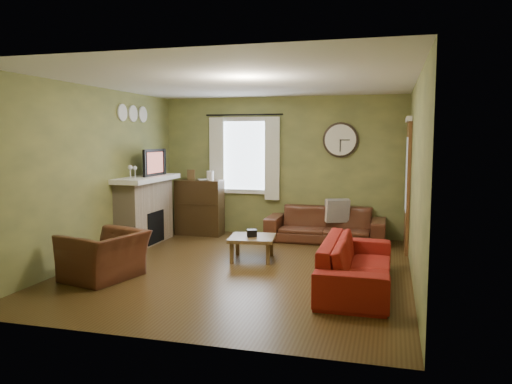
% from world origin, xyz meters
% --- Properties ---
extents(floor, '(4.60, 5.20, 0.00)m').
position_xyz_m(floor, '(0.00, 0.00, 0.00)').
color(floor, '#422F15').
rests_on(floor, ground).
extents(ceiling, '(4.60, 5.20, 0.00)m').
position_xyz_m(ceiling, '(0.00, 0.00, 2.60)').
color(ceiling, white).
rests_on(ceiling, ground).
extents(wall_left, '(0.00, 5.20, 2.60)m').
position_xyz_m(wall_left, '(-2.30, 0.00, 1.30)').
color(wall_left, olive).
rests_on(wall_left, ground).
extents(wall_right, '(0.00, 5.20, 2.60)m').
position_xyz_m(wall_right, '(2.30, 0.00, 1.30)').
color(wall_right, olive).
rests_on(wall_right, ground).
extents(wall_back, '(4.60, 0.00, 2.60)m').
position_xyz_m(wall_back, '(0.00, 2.60, 1.30)').
color(wall_back, olive).
rests_on(wall_back, ground).
extents(wall_front, '(4.60, 0.00, 2.60)m').
position_xyz_m(wall_front, '(0.00, -2.60, 1.30)').
color(wall_front, olive).
rests_on(wall_front, ground).
extents(fireplace, '(0.40, 1.40, 1.10)m').
position_xyz_m(fireplace, '(-2.10, 1.15, 0.55)').
color(fireplace, tan).
rests_on(fireplace, floor).
extents(firebox, '(0.04, 0.60, 0.55)m').
position_xyz_m(firebox, '(-1.91, 1.15, 0.30)').
color(firebox, black).
rests_on(firebox, fireplace).
extents(mantel, '(0.58, 1.60, 0.08)m').
position_xyz_m(mantel, '(-2.07, 1.15, 1.14)').
color(mantel, white).
rests_on(mantel, fireplace).
extents(tv, '(0.08, 0.60, 0.35)m').
position_xyz_m(tv, '(-2.05, 1.30, 1.35)').
color(tv, black).
rests_on(tv, mantel).
extents(tv_screen, '(0.02, 0.62, 0.36)m').
position_xyz_m(tv_screen, '(-1.97, 1.30, 1.41)').
color(tv_screen, '#994C3F').
rests_on(tv_screen, mantel).
extents(medallion_left, '(0.28, 0.28, 0.03)m').
position_xyz_m(medallion_left, '(-2.28, 0.80, 2.25)').
color(medallion_left, white).
rests_on(medallion_left, wall_left).
extents(medallion_mid, '(0.28, 0.28, 0.03)m').
position_xyz_m(medallion_mid, '(-2.28, 1.15, 2.25)').
color(medallion_mid, white).
rests_on(medallion_mid, wall_left).
extents(medallion_right, '(0.28, 0.28, 0.03)m').
position_xyz_m(medallion_right, '(-2.28, 1.50, 2.25)').
color(medallion_right, white).
rests_on(medallion_right, wall_left).
extents(window_pane, '(1.00, 0.02, 1.30)m').
position_xyz_m(window_pane, '(-0.70, 2.58, 1.50)').
color(window_pane, silver).
rests_on(window_pane, wall_back).
extents(curtain_rod, '(0.03, 0.03, 1.50)m').
position_xyz_m(curtain_rod, '(-0.70, 2.48, 2.27)').
color(curtain_rod, black).
rests_on(curtain_rod, wall_back).
extents(curtain_left, '(0.28, 0.04, 1.55)m').
position_xyz_m(curtain_left, '(-1.25, 2.48, 1.45)').
color(curtain_left, silver).
rests_on(curtain_left, wall_back).
extents(curtain_right, '(0.28, 0.04, 1.55)m').
position_xyz_m(curtain_right, '(-0.15, 2.48, 1.45)').
color(curtain_right, silver).
rests_on(curtain_right, wall_back).
extents(wall_clock, '(0.64, 0.06, 0.64)m').
position_xyz_m(wall_clock, '(1.10, 2.55, 1.80)').
color(wall_clock, white).
rests_on(wall_clock, wall_back).
extents(door, '(0.05, 0.90, 2.10)m').
position_xyz_m(door, '(2.27, 1.85, 1.05)').
color(door, brown).
rests_on(door, floor).
extents(bookshelf, '(0.88, 0.37, 1.04)m').
position_xyz_m(bookshelf, '(-1.49, 2.16, 0.52)').
color(bookshelf, black).
rests_on(bookshelf, floor).
extents(book, '(0.25, 0.28, 0.02)m').
position_xyz_m(book, '(-1.48, 2.10, 0.96)').
color(book, brown).
rests_on(book, bookshelf).
extents(sofa_brown, '(2.08, 0.81, 0.61)m').
position_xyz_m(sofa_brown, '(0.90, 2.17, 0.30)').
color(sofa_brown, '#472316').
rests_on(sofa_brown, floor).
extents(pillow_left, '(0.36, 0.11, 0.36)m').
position_xyz_m(pillow_left, '(1.04, 2.39, 0.55)').
color(pillow_left, gray).
rests_on(pillow_left, sofa_brown).
extents(pillow_right, '(0.43, 0.28, 0.41)m').
position_xyz_m(pillow_right, '(1.10, 2.24, 0.55)').
color(pillow_right, gray).
rests_on(pillow_right, sofa_brown).
extents(sofa_red, '(0.81, 2.06, 0.60)m').
position_xyz_m(sofa_red, '(1.63, -0.50, 0.30)').
color(sofa_red, maroon).
rests_on(sofa_red, floor).
extents(armchair, '(1.04, 1.13, 0.62)m').
position_xyz_m(armchair, '(-1.58, -0.97, 0.31)').
color(armchair, '#472316').
rests_on(armchair, floor).
extents(coffee_table, '(0.76, 0.76, 0.36)m').
position_xyz_m(coffee_table, '(0.00, 0.54, 0.18)').
color(coffee_table, brown).
rests_on(coffee_table, floor).
extents(tissue_box, '(0.18, 0.18, 0.11)m').
position_xyz_m(tissue_box, '(0.00, 0.53, 0.40)').
color(tissue_box, black).
rests_on(tissue_box, coffee_table).
extents(wine_glass_a, '(0.08, 0.08, 0.22)m').
position_xyz_m(wine_glass_a, '(-2.05, 0.60, 1.29)').
color(wine_glass_a, white).
rests_on(wine_glass_a, mantel).
extents(wine_glass_b, '(0.07, 0.07, 0.20)m').
position_xyz_m(wine_glass_b, '(-2.05, 0.75, 1.28)').
color(wine_glass_b, white).
rests_on(wine_glass_b, mantel).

